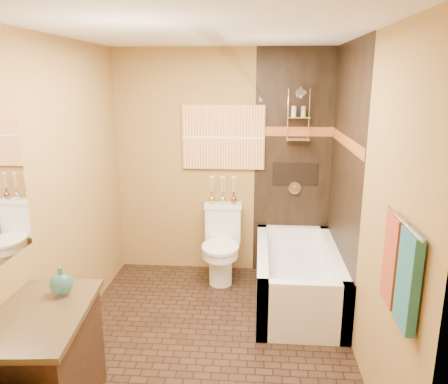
# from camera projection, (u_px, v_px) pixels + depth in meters

# --- Properties ---
(floor) EXTENTS (3.00, 3.00, 0.00)m
(floor) POSITION_uv_depth(u_px,v_px,m) (209.00, 340.00, 3.73)
(floor) COLOR black
(floor) RESTS_ON ground
(wall_left) EXTENTS (0.02, 3.00, 2.50)m
(wall_left) POSITION_uv_depth(u_px,v_px,m) (59.00, 197.00, 3.51)
(wall_left) COLOR olive
(wall_left) RESTS_ON floor
(wall_right) EXTENTS (0.02, 3.00, 2.50)m
(wall_right) POSITION_uv_depth(u_px,v_px,m) (364.00, 203.00, 3.32)
(wall_right) COLOR olive
(wall_right) RESTS_ON floor
(wall_back) EXTENTS (2.40, 0.02, 2.50)m
(wall_back) POSITION_uv_depth(u_px,v_px,m) (223.00, 164.00, 4.86)
(wall_back) COLOR olive
(wall_back) RESTS_ON floor
(wall_front) EXTENTS (2.40, 0.02, 2.50)m
(wall_front) POSITION_uv_depth(u_px,v_px,m) (169.00, 289.00, 1.97)
(wall_front) COLOR olive
(wall_front) RESTS_ON floor
(ceiling) EXTENTS (3.00, 3.00, 0.00)m
(ceiling) POSITION_uv_depth(u_px,v_px,m) (206.00, 31.00, 3.10)
(ceiling) COLOR silver
(ceiling) RESTS_ON wall_back
(alcove_tile_back) EXTENTS (0.85, 0.01, 2.50)m
(alcove_tile_back) POSITION_uv_depth(u_px,v_px,m) (293.00, 165.00, 4.79)
(alcove_tile_back) COLOR black
(alcove_tile_back) RESTS_ON wall_back
(alcove_tile_right) EXTENTS (0.01, 1.50, 2.50)m
(alcove_tile_right) POSITION_uv_depth(u_px,v_px,m) (344.00, 181.00, 4.05)
(alcove_tile_right) COLOR black
(alcove_tile_right) RESTS_ON wall_right
(mosaic_band_back) EXTENTS (0.85, 0.01, 0.10)m
(mosaic_band_back) POSITION_uv_depth(u_px,v_px,m) (295.00, 132.00, 4.69)
(mosaic_band_back) COLOR #97391B
(mosaic_band_back) RESTS_ON alcove_tile_back
(mosaic_band_right) EXTENTS (0.01, 1.50, 0.10)m
(mosaic_band_right) POSITION_uv_depth(u_px,v_px,m) (346.00, 141.00, 3.96)
(mosaic_band_right) COLOR #97391B
(mosaic_band_right) RESTS_ON alcove_tile_right
(alcove_niche) EXTENTS (0.50, 0.01, 0.25)m
(alcove_niche) POSITION_uv_depth(u_px,v_px,m) (295.00, 174.00, 4.81)
(alcove_niche) COLOR black
(alcove_niche) RESTS_ON alcove_tile_back
(shower_fixtures) EXTENTS (0.24, 0.33, 1.16)m
(shower_fixtures) POSITION_uv_depth(u_px,v_px,m) (298.00, 128.00, 4.58)
(shower_fixtures) COLOR silver
(shower_fixtures) RESTS_ON floor
(curtain_rod) EXTENTS (0.03, 1.55, 0.03)m
(curtain_rod) POSITION_uv_depth(u_px,v_px,m) (261.00, 96.00, 3.92)
(curtain_rod) COLOR silver
(curtain_rod) RESTS_ON wall_back
(towel_bar) EXTENTS (0.02, 0.55, 0.02)m
(towel_bar) POSITION_uv_depth(u_px,v_px,m) (403.00, 222.00, 2.27)
(towel_bar) COLOR silver
(towel_bar) RESTS_ON wall_right
(towel_teal) EXTENTS (0.05, 0.22, 0.52)m
(towel_teal) POSITION_uv_depth(u_px,v_px,m) (408.00, 281.00, 2.21)
(towel_teal) COLOR #1D5862
(towel_teal) RESTS_ON towel_bar
(towel_rust) EXTENTS (0.05, 0.22, 0.52)m
(towel_rust) POSITION_uv_depth(u_px,v_px,m) (393.00, 260.00, 2.46)
(towel_rust) COLOR maroon
(towel_rust) RESTS_ON towel_bar
(sunset_painting) EXTENTS (0.90, 0.04, 0.70)m
(sunset_painting) POSITION_uv_depth(u_px,v_px,m) (223.00, 137.00, 4.76)
(sunset_painting) COLOR #CF6230
(sunset_painting) RESTS_ON wall_back
(bathtub) EXTENTS (0.80, 1.50, 0.55)m
(bathtub) POSITION_uv_depth(u_px,v_px,m) (297.00, 281.00, 4.34)
(bathtub) COLOR white
(bathtub) RESTS_ON floor
(toilet) EXTENTS (0.43, 0.62, 0.82)m
(toilet) POSITION_uv_depth(u_px,v_px,m) (221.00, 244.00, 4.79)
(toilet) COLOR white
(toilet) RESTS_ON floor
(vanity) EXTENTS (0.64, 0.95, 0.80)m
(vanity) POSITION_uv_depth(u_px,v_px,m) (44.00, 370.00, 2.74)
(vanity) COLOR black
(vanity) RESTS_ON floor
(teal_bottle) EXTENTS (0.18, 0.18, 0.23)m
(teal_bottle) POSITION_uv_depth(u_px,v_px,m) (61.00, 281.00, 2.84)
(teal_bottle) COLOR #24676D
(teal_bottle) RESTS_ON vanity
(bud_vases) EXTENTS (0.31, 0.07, 0.31)m
(bud_vases) POSITION_uv_depth(u_px,v_px,m) (223.00, 190.00, 4.83)
(bud_vases) COLOR gold
(bud_vases) RESTS_ON toilet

